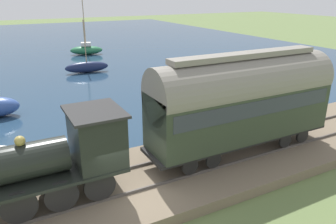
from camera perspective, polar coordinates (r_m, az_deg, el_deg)
The scene contains 9 objects.
ground_plane at distance 13.45m, azimuth -6.53°, elevation -15.57°, with size 200.00×200.00×0.00m, color #607542.
harbor_water at distance 54.95m, azimuth -24.01°, elevation 10.29°, with size 80.00×80.00×0.01m.
rail_embankment at distance 13.99m, azimuth -7.90°, elevation -12.92°, with size 5.66×56.00×0.59m.
steam_locomotive at distance 12.50m, azimuth -17.47°, elevation -6.57°, with size 2.38×5.54×3.45m.
passenger_coach at distance 15.53m, azimuth 12.88°, elevation 2.31°, with size 2.39×9.53×4.75m.
sailboat_green at distance 45.46m, azimuth -14.03°, elevation 10.51°, with size 2.86×4.50×8.03m.
sailboat_navy at distance 34.98m, azimuth -13.94°, elevation 7.63°, with size 1.44×4.47×5.28m.
rowboat_near_shore at distance 19.66m, azimuth -0.46°, elevation -2.77°, with size 1.03×2.06×0.32m.
rowboat_far_out at distance 18.81m, azimuth -26.34°, elevation -6.08°, with size 2.57×2.69×0.34m.
Camera 1 is at (-10.27, 3.75, 7.83)m, focal length 35.00 mm.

